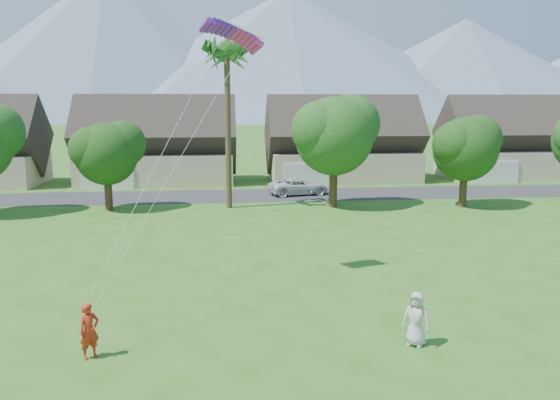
{
  "coord_description": "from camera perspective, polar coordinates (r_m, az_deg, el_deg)",
  "views": [
    {
      "loc": [
        -2.39,
        -12.91,
        7.86
      ],
      "look_at": [
        0.0,
        10.0,
        3.8
      ],
      "focal_mm": 35.0,
      "sensor_mm": 36.0,
      "label": 1
    }
  ],
  "objects": [
    {
      "name": "street",
      "position": [
        47.62,
        -3.0,
        0.49
      ],
      "size": [
        90.0,
        7.0,
        0.01
      ],
      "primitive_type": "cube",
      "color": "#2D2D30",
      "rests_on": "ground"
    },
    {
      "name": "kite_flyer",
      "position": [
        18.45,
        -19.31,
        -12.78
      ],
      "size": [
        0.77,
        0.75,
        1.78
      ],
      "primitive_type": "imported",
      "rotation": [
        0.0,
        0.0,
        0.7
      ],
      "color": "red",
      "rests_on": "ground"
    },
    {
      "name": "watcher",
      "position": [
        18.84,
        14.05,
        -11.95
      ],
      "size": [
        1.06,
        0.99,
        1.83
      ],
      "primitive_type": "imported",
      "rotation": [
        0.0,
        0.0,
        -0.61
      ],
      "color": "beige",
      "rests_on": "ground"
    },
    {
      "name": "parked_car",
      "position": [
        47.89,
        1.97,
        1.43
      ],
      "size": [
        5.68,
        3.48,
        1.47
      ],
      "primitive_type": "imported",
      "rotation": [
        0.0,
        0.0,
        1.78
      ],
      "color": "silver",
      "rests_on": "ground"
    },
    {
      "name": "mountain_ridge",
      "position": [
        274.03,
        -3.37,
        14.41
      ],
      "size": [
        540.0,
        240.0,
        70.0
      ],
      "color": "slate",
      "rests_on": "ground"
    },
    {
      "name": "houses_row",
      "position": [
        56.15,
        -3.01,
        5.47
      ],
      "size": [
        72.75,
        8.19,
        8.86
      ],
      "color": "beige",
      "rests_on": "ground"
    },
    {
      "name": "tree_row",
      "position": [
        40.95,
        -4.22,
        5.81
      ],
      "size": [
        62.27,
        6.67,
        8.45
      ],
      "color": "#47301C",
      "rests_on": "ground"
    },
    {
      "name": "fan_palm",
      "position": [
        41.6,
        -5.59,
        15.38
      ],
      "size": [
        3.0,
        3.0,
        13.8
      ],
      "color": "#4C3D26",
      "rests_on": "ground"
    },
    {
      "name": "parafoil_kite",
      "position": [
        24.34,
        -4.96,
        17.06
      ],
      "size": [
        2.81,
        1.31,
        0.5
      ],
      "rotation": [
        0.0,
        0.0,
        0.27
      ],
      "color": "purple",
      "rests_on": "ground"
    }
  ]
}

